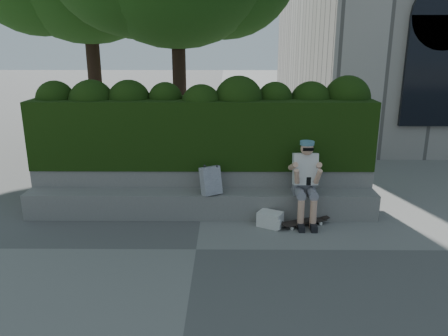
{
  "coord_description": "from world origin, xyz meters",
  "views": [
    {
      "loc": [
        0.46,
        -5.78,
        2.94
      ],
      "look_at": [
        0.4,
        1.0,
        0.95
      ],
      "focal_mm": 35.0,
      "sensor_mm": 36.0,
      "label": 1
    }
  ],
  "objects_px": {
    "person": "(305,179)",
    "skateboard": "(304,222)",
    "backpack_ground": "(270,219)",
    "backpack_plaid": "(211,181)"
  },
  "relations": [
    {
      "from": "person",
      "to": "skateboard",
      "type": "bearing_deg",
      "value": -96.41
    },
    {
      "from": "skateboard",
      "to": "backpack_plaid",
      "type": "relative_size",
      "value": 1.69
    },
    {
      "from": "person",
      "to": "backpack_plaid",
      "type": "xyz_separation_m",
      "value": [
        -1.56,
        0.08,
        -0.07
      ]
    },
    {
      "from": "person",
      "to": "backpack_plaid",
      "type": "distance_m",
      "value": 1.57
    },
    {
      "from": "skateboard",
      "to": "backpack_ground",
      "type": "xyz_separation_m",
      "value": [
        -0.56,
        -0.02,
        0.05
      ]
    },
    {
      "from": "person",
      "to": "skateboard",
      "type": "height_order",
      "value": "person"
    },
    {
      "from": "backpack_ground",
      "to": "backpack_plaid",
      "type": "bearing_deg",
      "value": -168.64
    },
    {
      "from": "backpack_plaid",
      "to": "backpack_ground",
      "type": "height_order",
      "value": "backpack_plaid"
    },
    {
      "from": "person",
      "to": "backpack_plaid",
      "type": "relative_size",
      "value": 2.94
    },
    {
      "from": "skateboard",
      "to": "backpack_plaid",
      "type": "xyz_separation_m",
      "value": [
        -1.54,
        0.28,
        0.62
      ]
    }
  ]
}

